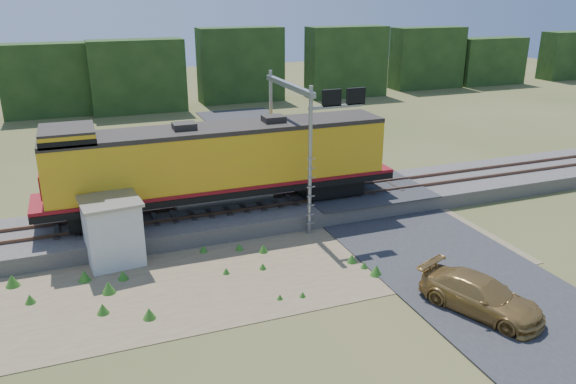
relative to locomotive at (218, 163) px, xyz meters
name	(u,v)px	position (x,y,z in m)	size (l,w,h in m)	color
ground	(282,270)	(1.20, -6.00, -3.26)	(140.00, 140.00, 0.00)	#475123
ballast	(242,213)	(1.20, 0.00, -2.86)	(70.00, 5.00, 0.80)	slate
rails	(242,205)	(1.20, 0.00, -2.38)	(70.00, 1.54, 0.16)	brown
dirt_shoulder	(234,273)	(-0.80, -5.50, -3.25)	(26.00, 8.00, 0.03)	#8C7754
road	(413,238)	(8.20, -5.26, -3.17)	(7.00, 66.00, 0.86)	#38383A
tree_line_north	(151,78)	(1.20, 32.00, -0.19)	(130.00, 3.00, 6.50)	#1A3413
weed_clumps	(202,284)	(-2.30, -5.90, -3.26)	(15.00, 6.20, 0.56)	#357220
locomotive	(218,163)	(0.00, 0.00, 0.00)	(18.07, 2.76, 4.66)	black
shed	(113,231)	(-5.41, -2.55, -1.78)	(2.72, 2.72, 2.93)	silver
signal_gantry	(301,116)	(4.18, -0.67, 2.20)	(2.89, 6.20, 7.30)	gray
car	(481,296)	(6.95, -11.71, -2.58)	(1.90, 4.67, 1.35)	#A9803E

